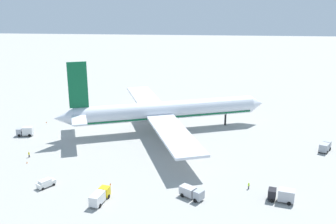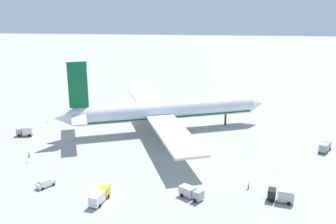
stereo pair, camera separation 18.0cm
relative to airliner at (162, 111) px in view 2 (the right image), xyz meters
name	(u,v)px [view 2 (the right image)]	position (x,y,z in m)	size (l,w,h in m)	color
ground_plane	(167,130)	(1.38, 0.42, -6.88)	(600.00, 600.00, 0.00)	#9E9E99
airliner	(162,111)	(0.00, 0.00, 0.00)	(69.87, 74.64, 24.72)	silver
service_truck_0	(325,147)	(49.61, -14.16, -5.37)	(4.60, 5.54, 2.68)	#999EA5
service_truck_1	(282,195)	(31.38, -44.84, -5.21)	(6.18, 3.82, 3.07)	black
service_truck_2	(99,196)	(-9.39, -48.74, -5.34)	(3.56, 6.99, 2.76)	yellow
service_truck_3	(25,131)	(-44.19, -8.92, -5.27)	(5.39, 2.94, 2.99)	#999EA5
service_truck_4	(191,192)	(11.05, -44.95, -5.45)	(6.01, 5.21, 2.54)	#999EA5
service_van	(46,183)	(-24.23, -42.59, -5.85)	(4.16, 4.68, 1.97)	white
baggage_cart_0	(76,96)	(-42.73, 40.01, -6.23)	(3.19, 1.57, 1.17)	gray
ground_worker_0	(29,154)	(-35.76, -25.75, -6.03)	(0.45, 0.45, 1.68)	black
ground_worker_3	(248,186)	(24.61, -39.49, -6.04)	(0.40, 0.40, 1.65)	#3F3F47
traffic_cone_0	(110,184)	(-8.90, -40.36, -6.61)	(0.36, 0.36, 0.55)	orange
traffic_cone_1	(209,99)	(16.21, 40.39, -6.61)	(0.36, 0.36, 0.55)	orange
traffic_cone_2	(46,122)	(-42.45, 4.38, -6.61)	(0.36, 0.36, 0.55)	orange
traffic_cone_3	(260,105)	(37.21, 33.78, -6.61)	(0.36, 0.36, 0.55)	orange
traffic_cone_4	(27,162)	(-34.67, -29.79, -6.61)	(0.36, 0.36, 0.55)	orange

